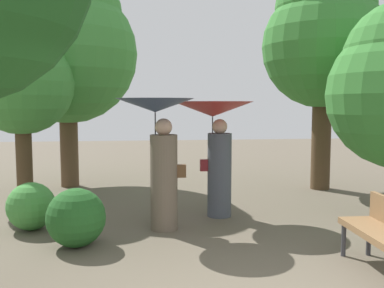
{
  "coord_description": "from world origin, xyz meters",
  "views": [
    {
      "loc": [
        -0.87,
        -3.11,
        1.96
      ],
      "look_at": [
        0.0,
        3.9,
        1.3
      ],
      "focal_mm": 39.43,
      "sensor_mm": 36.0,
      "label": 1
    }
  ],
  "objects_px": {
    "person_left": "(159,141)",
    "tree_far_back": "(21,73)",
    "tree_near_right": "(324,35)",
    "tree_near_left": "(66,42)",
    "person_right": "(215,131)"
  },
  "relations": [
    {
      "from": "tree_near_right",
      "to": "person_left",
      "type": "bearing_deg",
      "value": -144.51
    },
    {
      "from": "tree_near_left",
      "to": "tree_far_back",
      "type": "bearing_deg",
      "value": -115.6
    },
    {
      "from": "person_left",
      "to": "tree_near_right",
      "type": "distance_m",
      "value": 5.2
    },
    {
      "from": "person_left",
      "to": "tree_near_left",
      "type": "bearing_deg",
      "value": 32.08
    },
    {
      "from": "person_left",
      "to": "tree_near_left",
      "type": "relative_size",
      "value": 0.39
    },
    {
      "from": "tree_near_left",
      "to": "tree_near_right",
      "type": "xyz_separation_m",
      "value": [
        5.85,
        -1.03,
        0.11
      ]
    },
    {
      "from": "person_left",
      "to": "tree_far_back",
      "type": "distance_m",
      "value": 3.77
    },
    {
      "from": "person_left",
      "to": "tree_near_right",
      "type": "relative_size",
      "value": 0.39
    },
    {
      "from": "person_left",
      "to": "person_right",
      "type": "distance_m",
      "value": 1.2
    },
    {
      "from": "tree_near_left",
      "to": "person_right",
      "type": "bearing_deg",
      "value": -46.4
    },
    {
      "from": "person_right",
      "to": "tree_far_back",
      "type": "distance_m",
      "value": 4.18
    },
    {
      "from": "tree_near_left",
      "to": "tree_far_back",
      "type": "relative_size",
      "value": 1.37
    },
    {
      "from": "tree_far_back",
      "to": "tree_near_left",
      "type": "bearing_deg",
      "value": 64.4
    },
    {
      "from": "person_left",
      "to": "tree_near_right",
      "type": "xyz_separation_m",
      "value": [
        3.86,
        2.75,
        2.13
      ]
    },
    {
      "from": "person_right",
      "to": "tree_far_back",
      "type": "relative_size",
      "value": 0.52
    }
  ]
}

